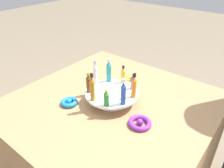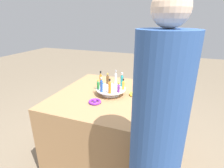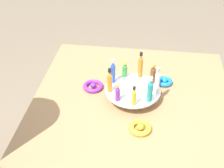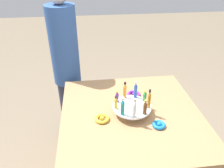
{
  "view_description": "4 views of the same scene",
  "coord_description": "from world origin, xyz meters",
  "px_view_note": "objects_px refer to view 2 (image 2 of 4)",
  "views": [
    {
      "loc": [
        -0.77,
        -0.61,
        1.44
      ],
      "look_at": [
        0.0,
        -0.0,
        0.86
      ],
      "focal_mm": 35.0,
      "sensor_mm": 36.0,
      "label": 1
    },
    {
      "loc": [
        0.56,
        -1.46,
        1.44
      ],
      "look_at": [
        0.02,
        -0.03,
        0.86
      ],
      "focal_mm": 28.0,
      "sensor_mm": 36.0,
      "label": 2
    },
    {
      "loc": [
        1.28,
        0.06,
        1.79
      ],
      "look_at": [
        0.07,
        -0.1,
        0.88
      ],
      "focal_mm": 50.0,
      "sensor_mm": 36.0,
      "label": 3
    },
    {
      "loc": [
        0.3,
        1.26,
        1.78
      ],
      "look_at": [
        0.13,
        -0.17,
        0.9
      ],
      "focal_mm": 35.0,
      "sensor_mm": 36.0,
      "label": 4
    }
  ],
  "objects_px": {
    "bottle_purple": "(119,88)",
    "ribbon_bow_gold": "(135,94)",
    "bottle_green": "(98,85)",
    "bottle_gold": "(123,85)",
    "person_figure": "(155,152)",
    "bottle_clear": "(116,78)",
    "bottle_orange": "(110,87)",
    "bottle_teal": "(122,80)",
    "ribbon_bow_blue": "(103,85)",
    "display_stand": "(111,90)",
    "bottle_amber": "(101,79)",
    "ribbon_bow_purple": "(95,102)",
    "bottle_brown": "(108,79)",
    "bottle_blue": "(101,85)"
  },
  "relations": [
    {
      "from": "bottle_gold",
      "to": "ribbon_bow_blue",
      "type": "height_order",
      "value": "bottle_gold"
    },
    {
      "from": "person_figure",
      "to": "bottle_gold",
      "type": "bearing_deg",
      "value": -7.37
    },
    {
      "from": "bottle_brown",
      "to": "person_figure",
      "type": "relative_size",
      "value": 0.07
    },
    {
      "from": "bottle_orange",
      "to": "ribbon_bow_blue",
      "type": "xyz_separation_m",
      "value": [
        -0.19,
        0.28,
        -0.11
      ]
    },
    {
      "from": "ribbon_bow_gold",
      "to": "person_figure",
      "type": "height_order",
      "value": "person_figure"
    },
    {
      "from": "ribbon_bow_blue",
      "to": "person_figure",
      "type": "bearing_deg",
      "value": -52.14
    },
    {
      "from": "bottle_amber",
      "to": "bottle_blue",
      "type": "height_order",
      "value": "bottle_amber"
    },
    {
      "from": "bottle_teal",
      "to": "bottle_clear",
      "type": "height_order",
      "value": "bottle_clear"
    },
    {
      "from": "bottle_purple",
      "to": "ribbon_bow_blue",
      "type": "height_order",
      "value": "bottle_purple"
    },
    {
      "from": "bottle_green",
      "to": "ribbon_bow_gold",
      "type": "bearing_deg",
      "value": 17.95
    },
    {
      "from": "bottle_clear",
      "to": "ribbon_bow_purple",
      "type": "height_order",
      "value": "bottle_clear"
    },
    {
      "from": "bottle_orange",
      "to": "person_figure",
      "type": "relative_size",
      "value": 0.09
    },
    {
      "from": "bottle_green",
      "to": "bottle_orange",
      "type": "bearing_deg",
      "value": -23.87
    },
    {
      "from": "ribbon_bow_blue",
      "to": "bottle_clear",
      "type": "bearing_deg",
      "value": -15.61
    },
    {
      "from": "ribbon_bow_gold",
      "to": "bottle_clear",
      "type": "bearing_deg",
      "value": 163.17
    },
    {
      "from": "bottle_teal",
      "to": "bottle_orange",
      "type": "xyz_separation_m",
      "value": [
        -0.05,
        -0.2,
        -0.0
      ]
    },
    {
      "from": "person_figure",
      "to": "ribbon_bow_blue",
      "type": "bearing_deg",
      "value": 1.56
    },
    {
      "from": "bottle_brown",
      "to": "person_figure",
      "type": "bearing_deg",
      "value": -53.72
    },
    {
      "from": "display_stand",
      "to": "bottle_green",
      "type": "distance_m",
      "value": 0.14
    },
    {
      "from": "bottle_purple",
      "to": "ribbon_bow_purple",
      "type": "height_order",
      "value": "bottle_purple"
    },
    {
      "from": "bottle_clear",
      "to": "person_figure",
      "type": "relative_size",
      "value": 0.1
    },
    {
      "from": "bottle_orange",
      "to": "ribbon_bow_gold",
      "type": "bearing_deg",
      "value": 41.74
    },
    {
      "from": "bottle_teal",
      "to": "bottle_brown",
      "type": "bearing_deg",
      "value": 176.13
    },
    {
      "from": "bottle_gold",
      "to": "person_figure",
      "type": "height_order",
      "value": "person_figure"
    },
    {
      "from": "bottle_teal",
      "to": "bottle_purple",
      "type": "height_order",
      "value": "bottle_teal"
    },
    {
      "from": "bottle_amber",
      "to": "bottle_purple",
      "type": "relative_size",
      "value": 1.61
    },
    {
      "from": "bottle_blue",
      "to": "bottle_orange",
      "type": "bearing_deg",
      "value": -3.87
    },
    {
      "from": "bottle_blue",
      "to": "ribbon_bow_purple",
      "type": "height_order",
      "value": "bottle_blue"
    },
    {
      "from": "bottle_amber",
      "to": "ribbon_bow_purple",
      "type": "height_order",
      "value": "bottle_amber"
    },
    {
      "from": "bottle_blue",
      "to": "bottle_orange",
      "type": "xyz_separation_m",
      "value": [
        0.08,
        -0.01,
        -0.0
      ]
    },
    {
      "from": "display_stand",
      "to": "bottle_brown",
      "type": "xyz_separation_m",
      "value": [
        -0.07,
        0.1,
        0.07
      ]
    },
    {
      "from": "ribbon_bow_purple",
      "to": "ribbon_bow_gold",
      "type": "height_order",
      "value": "ribbon_bow_gold"
    },
    {
      "from": "ribbon_bow_purple",
      "to": "display_stand",
      "type": "bearing_deg",
      "value": 73.7
    },
    {
      "from": "bottle_gold",
      "to": "ribbon_bow_blue",
      "type": "xyz_separation_m",
      "value": [
        -0.28,
        0.15,
        -0.1
      ]
    },
    {
      "from": "bottle_brown",
      "to": "bottle_green",
      "type": "xyz_separation_m",
      "value": [
        -0.04,
        -0.15,
        -0.01
      ]
    },
    {
      "from": "bottle_brown",
      "to": "person_figure",
      "type": "xyz_separation_m",
      "value": [
        0.59,
        -0.8,
        -0.07
      ]
    },
    {
      "from": "ribbon_bow_blue",
      "to": "bottle_orange",
      "type": "bearing_deg",
      "value": -55.67
    },
    {
      "from": "bottle_green",
      "to": "bottle_purple",
      "type": "bearing_deg",
      "value": -3.87
    },
    {
      "from": "ribbon_bow_gold",
      "to": "ribbon_bow_blue",
      "type": "bearing_deg",
      "value": 163.7
    },
    {
      "from": "bottle_gold",
      "to": "bottle_amber",
      "type": "relative_size",
      "value": 0.7
    },
    {
      "from": "bottle_clear",
      "to": "ribbon_bow_gold",
      "type": "relative_size",
      "value": 1.4
    },
    {
      "from": "bottle_brown",
      "to": "bottle_amber",
      "type": "distance_m",
      "value": 0.08
    },
    {
      "from": "bottle_blue",
      "to": "ribbon_bow_gold",
      "type": "bearing_deg",
      "value": 31.11
    },
    {
      "from": "bottle_amber",
      "to": "bottle_purple",
      "type": "xyz_separation_m",
      "value": [
        0.22,
        -0.1,
        -0.03
      ]
    },
    {
      "from": "bottle_purple",
      "to": "ribbon_bow_gold",
      "type": "xyz_separation_m",
      "value": [
        0.12,
        0.12,
        -0.09
      ]
    },
    {
      "from": "ribbon_bow_blue",
      "to": "ribbon_bow_gold",
      "type": "bearing_deg",
      "value": -16.3
    },
    {
      "from": "person_figure",
      "to": "bottle_brown",
      "type": "bearing_deg",
      "value": -0.02
    },
    {
      "from": "bottle_blue",
      "to": "ribbon_bow_blue",
      "type": "bearing_deg",
      "value": 111.8
    },
    {
      "from": "display_stand",
      "to": "ribbon_bow_purple",
      "type": "distance_m",
      "value": 0.23
    },
    {
      "from": "ribbon_bow_blue",
      "to": "bottle_amber",
      "type": "bearing_deg",
      "value": -72.83
    }
  ]
}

